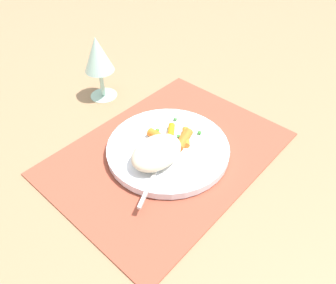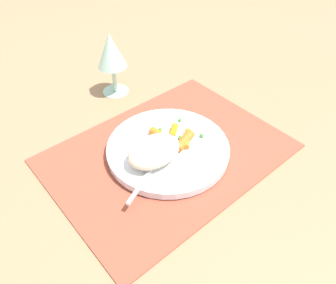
{
  "view_description": "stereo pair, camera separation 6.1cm",
  "coord_description": "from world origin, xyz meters",
  "views": [
    {
      "loc": [
        -0.35,
        -0.32,
        0.47
      ],
      "look_at": [
        0.0,
        0.0,
        0.03
      ],
      "focal_mm": 35.21,
      "sensor_mm": 36.0,
      "label": 1
    },
    {
      "loc": [
        -0.31,
        -0.36,
        0.47
      ],
      "look_at": [
        0.0,
        0.0,
        0.03
      ],
      "focal_mm": 35.21,
      "sensor_mm": 36.0,
      "label": 2
    }
  ],
  "objects": [
    {
      "name": "ground_plane",
      "position": [
        0.0,
        0.0,
        0.0
      ],
      "size": [
        2.4,
        2.4,
        0.0
      ],
      "primitive_type": "plane",
      "color": "#997551"
    },
    {
      "name": "placemat",
      "position": [
        0.0,
        0.0,
        0.0
      ],
      "size": [
        0.46,
        0.33,
        0.01
      ],
      "primitive_type": "cube",
      "color": "#9E4733",
      "rests_on": "ground_plane"
    },
    {
      "name": "plate",
      "position": [
        0.0,
        0.0,
        0.01
      ],
      "size": [
        0.24,
        0.24,
        0.02
      ],
      "primitive_type": "cylinder",
      "color": "white",
      "rests_on": "placemat"
    },
    {
      "name": "rice_mound",
      "position": [
        -0.04,
        -0.01,
        0.04
      ],
      "size": [
        0.11,
        0.08,
        0.04
      ],
      "primitive_type": "ellipsoid",
      "color": "beige",
      "rests_on": "plate"
    },
    {
      "name": "carrot_portion",
      "position": [
        0.02,
        -0.0,
        0.03
      ],
      "size": [
        0.07,
        0.09,
        0.02
      ],
      "color": "orange",
      "rests_on": "plate"
    },
    {
      "name": "pea_scatter",
      "position": [
        0.03,
        0.01,
        0.03
      ],
      "size": [
        0.08,
        0.08,
        0.01
      ],
      "color": "green",
      "rests_on": "plate"
    },
    {
      "name": "fork",
      "position": [
        -0.04,
        -0.02,
        0.02
      ],
      "size": [
        0.18,
        0.09,
        0.01
      ],
      "color": "silver",
      "rests_on": "plate"
    },
    {
      "name": "wine_glass",
      "position": [
        0.04,
        0.25,
        0.11
      ],
      "size": [
        0.07,
        0.07,
        0.15
      ],
      "color": "#B2E0CC",
      "rests_on": "ground_plane"
    }
  ]
}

